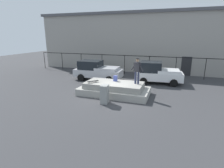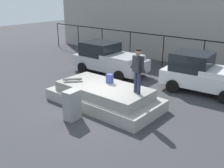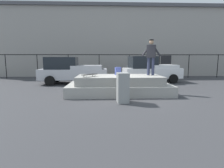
{
  "view_description": "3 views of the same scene",
  "coord_description": "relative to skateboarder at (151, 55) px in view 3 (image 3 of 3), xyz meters",
  "views": [
    {
      "loc": [
        3.74,
        -11.24,
        4.17
      ],
      "look_at": [
        -0.69,
        1.51,
        0.46
      ],
      "focal_mm": 28.58,
      "sensor_mm": 36.0,
      "label": 1
    },
    {
      "loc": [
        6.91,
        -7.47,
        4.69
      ],
      "look_at": [
        -0.42,
        1.29,
        0.68
      ],
      "focal_mm": 42.11,
      "sensor_mm": 36.0,
      "label": 2
    },
    {
      "loc": [
        -0.91,
        -8.48,
        1.76
      ],
      "look_at": [
        -0.48,
        1.43,
        0.34
      ],
      "focal_mm": 29.21,
      "sensor_mm": 36.0,
      "label": 3
    }
  ],
  "objects": [
    {
      "name": "skateboarder",
      "position": [
        0.0,
        0.0,
        0.0
      ],
      "size": [
        0.94,
        0.42,
        1.77
      ],
      "color": "#2D334C",
      "rests_on": "concrete_ledge"
    },
    {
      "name": "car_white_pickup_mid",
      "position": [
        1.0,
        4.13,
        -1.0
      ],
      "size": [
        4.18,
        2.32,
        1.89
      ],
      "color": "white",
      "rests_on": "ground_plane"
    },
    {
      "name": "ground_plane",
      "position": [
        -1.44,
        -0.61,
        -1.93
      ],
      "size": [
        60.0,
        60.0,
        0.0
      ],
      "primitive_type": "plane",
      "color": "#38383A"
    },
    {
      "name": "warehouse_building",
      "position": [
        -1.44,
        12.27,
        1.46
      ],
      "size": [
        25.68,
        8.36,
        6.74
      ],
      "color": "gray",
      "rests_on": "ground_plane"
    },
    {
      "name": "backpack",
      "position": [
        -1.64,
        0.25,
        -0.83
      ],
      "size": [
        0.31,
        0.25,
        0.4
      ],
      "primitive_type": "cube",
      "rotation": [
        0.0,
        0.0,
        0.17
      ],
      "color": "#3F4C99",
      "rests_on": "concrete_ledge"
    },
    {
      "name": "fence_row",
      "position": [
        -1.44,
        6.96,
        -0.45
      ],
      "size": [
        24.06,
        0.06,
        2.08
      ],
      "color": "black",
      "rests_on": "ground_plane"
    },
    {
      "name": "car_silver_pickup_near",
      "position": [
        -4.58,
        3.58,
        -1.02
      ],
      "size": [
        4.55,
        2.24,
        1.82
      ],
      "color": "#B7B7BC",
      "rests_on": "ground_plane"
    },
    {
      "name": "utility_box",
      "position": [
        -1.62,
        -2.0,
        -1.33
      ],
      "size": [
        0.48,
        0.63,
        1.18
      ],
      "primitive_type": "cube",
      "rotation": [
        0.0,
        0.0,
        0.07
      ],
      "color": "gray",
      "rests_on": "ground_plane"
    },
    {
      "name": "skateboard",
      "position": [
        -3.02,
        -0.68,
        -0.93
      ],
      "size": [
        0.71,
        0.74,
        0.12
      ],
      "color": "black",
      "rests_on": "concrete_ledge"
    },
    {
      "name": "concrete_ledge",
      "position": [
        -1.61,
        -0.17,
        -1.52
      ],
      "size": [
        5.0,
        2.45,
        0.9
      ],
      "color": "#9E9B93",
      "rests_on": "ground_plane"
    }
  ]
}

